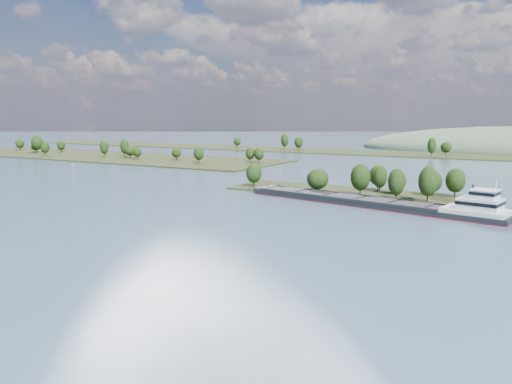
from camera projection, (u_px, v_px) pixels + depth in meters
The scene contains 6 objects.
ground at pixel (283, 220), 148.27m from camera, with size 1800.00×1800.00×0.00m, color #36485E.
tree_island at pixel (365, 185), 195.02m from camera, with size 100.00×30.08×14.13m.
left_bank at pixel (98, 155), 381.74m from camera, with size 300.00×80.00×15.81m.
back_shoreline at pixel (458, 156), 383.40m from camera, with size 900.00×60.00×15.72m.
cargo_barge at pixel (384, 203), 168.40m from camera, with size 94.41×28.83×12.71m.
motorboat at pixel (73, 166), 301.63m from camera, with size 2.02×5.36×2.07m, color silver.
Camera 1 is at (65.86, -9.79, 30.56)m, focal length 35.00 mm.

